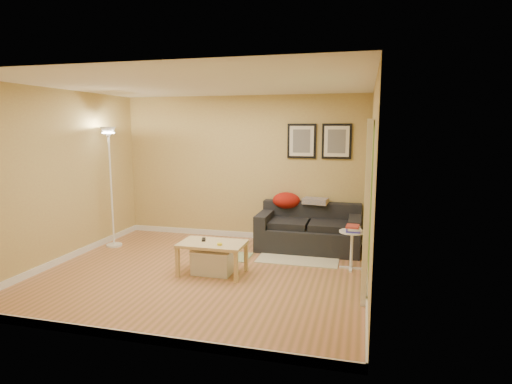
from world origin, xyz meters
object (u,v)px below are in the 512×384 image
floor_lamp (111,191)px  storage_bin (213,261)px  book_stack (353,228)px  side_table (351,250)px  sofa (309,227)px  coffee_table (213,258)px

floor_lamp → storage_bin: bearing=-21.5°
storage_bin → book_stack: 2.05m
side_table → sofa: bearing=130.9°
sofa → coffee_table: 1.93m
coffee_table → sofa: bearing=63.1°
side_table → floor_lamp: 4.08m
sofa → book_stack: 1.15m
book_stack → side_table: bearing=148.0°
book_stack → coffee_table: bearing=-163.8°
book_stack → floor_lamp: size_ratio=0.13×
sofa → floor_lamp: bearing=-168.6°
coffee_table → storage_bin: bearing=106.3°
storage_bin → book_stack: size_ratio=2.11×
storage_bin → sofa: bearing=52.7°
sofa → side_table: (0.73, -0.84, -0.09)m
storage_bin → book_stack: book_stack is taller
coffee_table → storage_bin: coffee_table is taller
storage_bin → side_table: 1.99m
storage_bin → side_table: side_table is taller
floor_lamp → sofa: bearing=11.4°
sofa → storage_bin: bearing=-127.3°
sofa → coffee_table: size_ratio=1.87×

